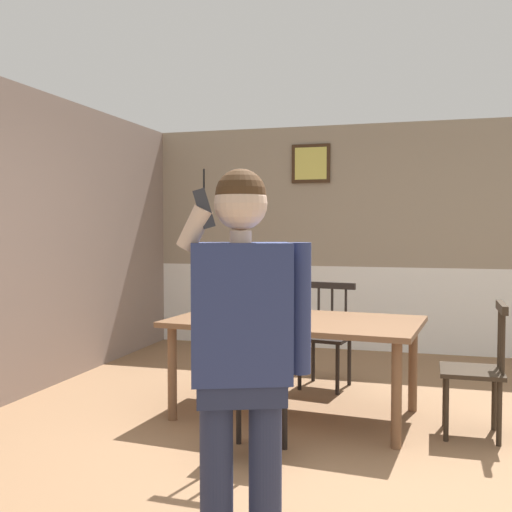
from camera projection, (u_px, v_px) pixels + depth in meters
name	position (u px, v px, depth m)	size (l,w,h in m)	color
ground_plane	(320.00, 447.00, 4.08)	(7.49, 7.49, 0.00)	#846042
room_back_partition	(371.00, 242.00, 7.29)	(5.41, 0.17, 2.67)	gray
dining_table	(296.00, 329.00, 4.75)	(1.96, 1.25, 0.75)	brown
chair_near_window	(326.00, 335.00, 5.62)	(0.51, 0.51, 0.94)	black
chair_by_doorway	(251.00, 382.00, 3.88)	(0.42, 0.42, 1.05)	black
chair_at_table_head	(477.00, 370.00, 4.28)	(0.42, 0.42, 0.94)	#2D2319
person_figure	(242.00, 342.00, 2.56)	(0.52, 0.36, 1.70)	#282E49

